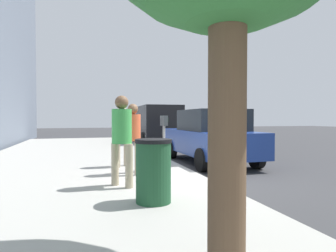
% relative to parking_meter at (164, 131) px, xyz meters
% --- Properties ---
extents(ground_plane, '(80.00, 80.00, 0.00)m').
position_rel_parking_meter_xyz_m(ground_plane, '(-0.74, -0.70, -1.17)').
color(ground_plane, '#38383A').
rests_on(ground_plane, ground).
extents(sidewalk_slab, '(28.00, 6.00, 0.15)m').
position_rel_parking_meter_xyz_m(sidewalk_slab, '(-0.74, 2.30, -1.09)').
color(sidewalk_slab, '#A8A59E').
rests_on(sidewalk_slab, ground_plane).
extents(parking_meter, '(0.36, 0.12, 1.41)m').
position_rel_parking_meter_xyz_m(parking_meter, '(0.00, 0.00, 0.00)').
color(parking_meter, gray).
rests_on(parking_meter, sidewalk_slab).
extents(pedestrian_at_meter, '(0.47, 0.37, 1.69)m').
position_rel_parking_meter_xyz_m(pedestrian_at_meter, '(-0.26, 0.85, -0.03)').
color(pedestrian_at_meter, tan).
rests_on(pedestrian_at_meter, sidewalk_slab).
extents(pedestrian_bystander, '(0.46, 0.39, 1.79)m').
position_rel_parking_meter_xyz_m(pedestrian_bystander, '(-1.47, 1.26, 0.04)').
color(pedestrian_bystander, tan).
rests_on(pedestrian_bystander, sidewalk_slab).
extents(parking_officer, '(0.39, 0.42, 1.67)m').
position_rel_parking_meter_xyz_m(parking_officer, '(0.89, 0.96, -0.05)').
color(parking_officer, tan).
rests_on(parking_officer, sidewalk_slab).
extents(parked_sedan_near, '(4.41, 1.99, 1.77)m').
position_rel_parking_meter_xyz_m(parked_sedan_near, '(1.67, -2.05, -0.27)').
color(parked_sedan_near, navy).
rests_on(parked_sedan_near, ground_plane).
extents(parked_van_far, '(5.25, 2.22, 2.18)m').
position_rel_parking_meter_xyz_m(parked_van_far, '(9.45, -2.05, 0.09)').
color(parked_van_far, black).
rests_on(parked_van_far, ground_plane).
extents(trash_bin, '(0.59, 0.59, 1.01)m').
position_rel_parking_meter_xyz_m(trash_bin, '(-2.69, 0.91, -0.51)').
color(trash_bin, '#1E4C2D').
rests_on(trash_bin, sidewalk_slab).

